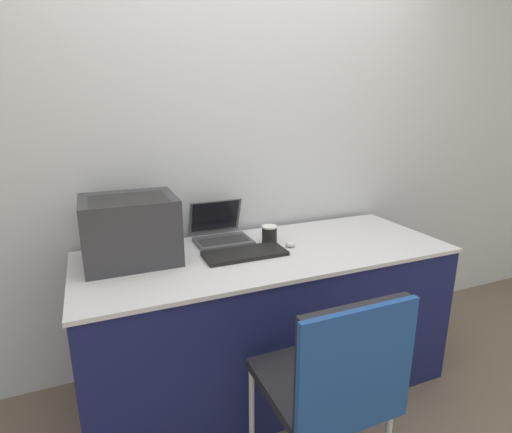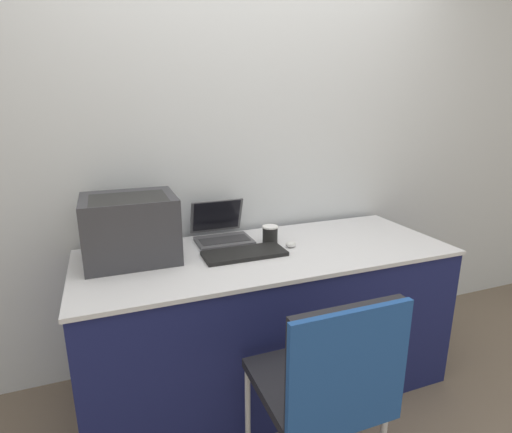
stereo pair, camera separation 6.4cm
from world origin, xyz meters
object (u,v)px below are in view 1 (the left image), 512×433
(laptop_left, at_px, (220,232))
(coffee_cup, at_px, (269,234))
(external_keyboard, at_px, (245,254))
(chair, at_px, (335,378))
(printer, at_px, (130,227))
(mouse, at_px, (290,244))

(laptop_left, xyz_separation_m, coffee_cup, (0.23, -0.15, 0.00))
(laptop_left, height_order, external_keyboard, laptop_left)
(laptop_left, distance_m, coffee_cup, 0.28)
(external_keyboard, distance_m, chair, 0.77)
(printer, relative_size, mouse, 7.65)
(laptop_left, distance_m, chair, 1.05)
(chair, bearing_deg, printer, 123.28)
(laptop_left, xyz_separation_m, external_keyboard, (0.04, -0.27, -0.04))
(laptop_left, xyz_separation_m, mouse, (0.31, -0.25, -0.03))
(mouse, bearing_deg, laptop_left, 140.71)
(laptop_left, relative_size, coffee_cup, 3.12)
(printer, distance_m, external_keyboard, 0.57)
(printer, xyz_separation_m, mouse, (0.79, -0.13, -0.15))
(printer, relative_size, external_keyboard, 1.05)
(laptop_left, distance_m, external_keyboard, 0.28)
(laptop_left, xyz_separation_m, chair, (0.10, -1.01, -0.26))
(laptop_left, bearing_deg, external_keyboard, -81.69)
(laptop_left, height_order, coffee_cup, laptop_left)
(coffee_cup, bearing_deg, printer, 178.29)
(laptop_left, bearing_deg, coffee_cup, -32.20)
(external_keyboard, height_order, mouse, mouse)
(printer, height_order, external_keyboard, printer)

